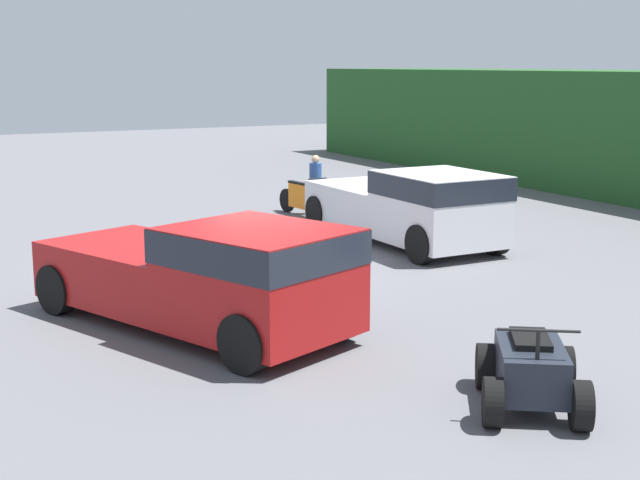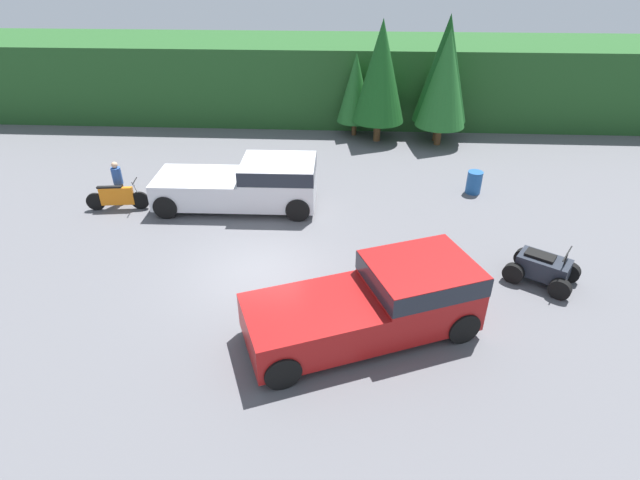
{
  "view_description": "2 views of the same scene",
  "coord_description": "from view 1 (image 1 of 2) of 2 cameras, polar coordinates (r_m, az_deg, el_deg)",
  "views": [
    {
      "loc": [
        16.27,
        -7.14,
        4.19
      ],
      "look_at": [
        1.75,
        0.36,
        0.95
      ],
      "focal_mm": 50.0,
      "sensor_mm": 36.0,
      "label": 1
    },
    {
      "loc": [
        2.44,
        -12.2,
        8.55
      ],
      "look_at": [
        1.75,
        0.36,
        0.95
      ],
      "focal_mm": 28.0,
      "sensor_mm": 36.0,
      "label": 2
    }
  ],
  "objects": [
    {
      "name": "quad_atv",
      "position": [
        11.4,
        13.32,
        -8.25
      ],
      "size": [
        2.25,
        2.07,
        1.17
      ],
      "rotation": [
        0.0,
        0.0,
        -0.59
      ],
      "color": "black",
      "rests_on": "ground_plane"
    },
    {
      "name": "dirt_bike",
      "position": [
        24.92,
        -1.14,
        2.64
      ],
      "size": [
        2.26,
        0.6,
        1.14
      ],
      "rotation": [
        0.0,
        0.0,
        0.12
      ],
      "color": "black",
      "rests_on": "ground_plane"
    },
    {
      "name": "pickup_truck_second",
      "position": [
        20.95,
        5.95,
        2.31
      ],
      "size": [
        5.84,
        2.35,
        1.81
      ],
      "rotation": [
        0.0,
        0.0,
        0.01
      ],
      "color": "silver",
      "rests_on": "ground_plane"
    },
    {
      "name": "ground_plane",
      "position": [
        18.26,
        -3.54,
        -2.07
      ],
      "size": [
        80.0,
        80.0,
        0.0
      ],
      "primitive_type": "plane",
      "color": "#5B5B60"
    },
    {
      "name": "pickup_truck_red",
      "position": [
        14.08,
        -6.99,
        -2.1
      ],
      "size": [
        6.08,
        4.14,
        1.81
      ],
      "rotation": [
        0.0,
        0.0,
        0.38
      ],
      "color": "maroon",
      "rests_on": "ground_plane"
    },
    {
      "name": "rider_person",
      "position": [
        25.11,
        -0.29,
        3.71
      ],
      "size": [
        0.41,
        0.41,
        1.68
      ],
      "rotation": [
        0.0,
        0.0,
        -0.19
      ],
      "color": "brown",
      "rests_on": "ground_plane"
    }
  ]
}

